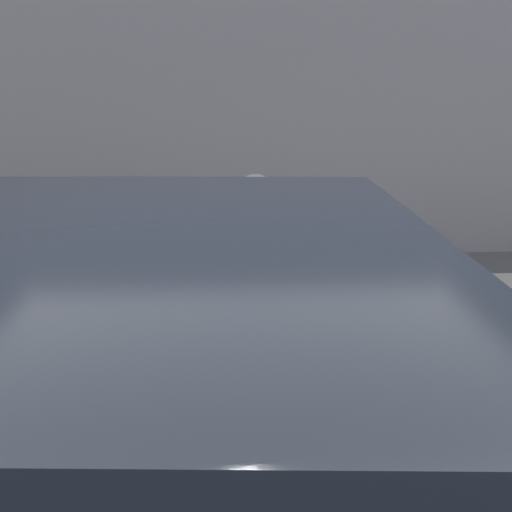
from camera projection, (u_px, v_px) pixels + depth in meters
The scene contains 2 objects.
sidewalk at pixel (240, 342), 4.18m from camera, with size 24.00×2.80×0.11m.
parking_meter at pixel (256, 246), 2.79m from camera, with size 0.21×0.16×1.51m.
Camera 1 is at (-0.05, -1.56, 2.02)m, focal length 35.00 mm.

